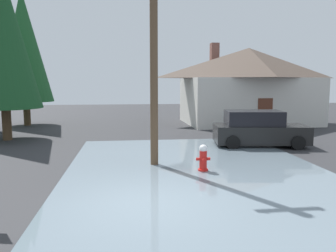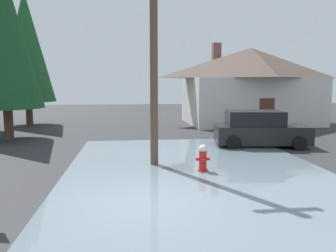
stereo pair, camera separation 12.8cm
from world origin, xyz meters
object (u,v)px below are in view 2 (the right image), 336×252
at_px(utility_pole, 154,45).
at_px(pine_tree_tall_left, 3,34).
at_px(house, 250,85).
at_px(pine_tree_short_left, 26,46).
at_px(parked_car, 259,129).
at_px(fire_hydrant, 203,159).

distance_m(utility_pole, pine_tree_tall_left, 9.88).
relative_size(house, pine_tree_short_left, 1.06).
xyz_separation_m(house, parked_car, (-2.71, -9.04, -2.07)).
bearing_deg(utility_pole, parked_car, 32.25).
relative_size(fire_hydrant, pine_tree_short_left, 0.10).
distance_m(utility_pole, parked_car, 7.10).
bearing_deg(pine_tree_short_left, pine_tree_tall_left, -83.42).
distance_m(house, pine_tree_short_left, 16.16).
distance_m(house, pine_tree_tall_left, 16.45).
height_order(parked_car, pine_tree_short_left, pine_tree_short_left).
bearing_deg(house, parked_car, -106.68).
distance_m(utility_pole, pine_tree_short_left, 15.27).
relative_size(fire_hydrant, house, 0.10).
height_order(utility_pole, parked_car, utility_pole).
bearing_deg(house, pine_tree_tall_left, -159.29).
bearing_deg(fire_hydrant, parked_car, 50.31).
bearing_deg(house, utility_pole, -122.75).
height_order(fire_hydrant, parked_car, parked_car).
bearing_deg(pine_tree_tall_left, pine_tree_short_left, 96.58).
xyz_separation_m(house, pine_tree_tall_left, (-15.19, -5.74, 2.63)).
height_order(parked_car, pine_tree_tall_left, pine_tree_tall_left).
bearing_deg(parked_car, utility_pole, -147.75).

